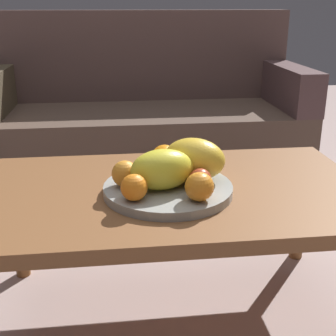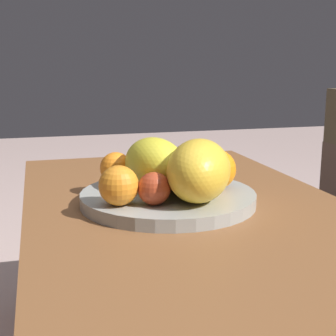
{
  "view_description": "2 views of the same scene",
  "coord_description": "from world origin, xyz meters",
  "px_view_note": "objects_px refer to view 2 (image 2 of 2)",
  "views": [
    {
      "loc": [
        -0.16,
        -1.19,
        0.94
      ],
      "look_at": [
        -0.02,
        -0.04,
        0.51
      ],
      "focal_mm": 48.45,
      "sensor_mm": 36.0,
      "label": 1
    },
    {
      "loc": [
        0.89,
        -0.29,
        0.72
      ],
      "look_at": [
        -0.02,
        -0.04,
        0.51
      ],
      "focal_mm": 51.3,
      "sensor_mm": 36.0,
      "label": 2
    }
  ],
  "objects_px": {
    "orange_back": "(157,163)",
    "banana_bunch": "(189,178)",
    "coffee_table": "(189,227)",
    "orange_front": "(116,168)",
    "melon_smaller_beside": "(199,170)",
    "fruit_bowl": "(168,198)",
    "melon_large_front": "(155,164)",
    "orange_right": "(119,186)",
    "orange_left": "(216,169)",
    "apple_front": "(154,189)"
  },
  "relations": [
    {
      "from": "banana_bunch",
      "to": "orange_right",
      "type": "bearing_deg",
      "value": -66.07
    },
    {
      "from": "orange_back",
      "to": "apple_front",
      "type": "xyz_separation_m",
      "value": [
        0.2,
        -0.05,
        -0.01
      ]
    },
    {
      "from": "melon_large_front",
      "to": "coffee_table",
      "type": "bearing_deg",
      "value": 55.31
    },
    {
      "from": "melon_large_front",
      "to": "orange_back",
      "type": "height_order",
      "value": "melon_large_front"
    },
    {
      "from": "fruit_bowl",
      "to": "orange_right",
      "type": "relative_size",
      "value": 4.79
    },
    {
      "from": "orange_front",
      "to": "orange_back",
      "type": "height_order",
      "value": "orange_back"
    },
    {
      "from": "melon_smaller_beside",
      "to": "orange_front",
      "type": "relative_size",
      "value": 2.55
    },
    {
      "from": "fruit_bowl",
      "to": "orange_back",
      "type": "height_order",
      "value": "orange_back"
    },
    {
      "from": "orange_front",
      "to": "banana_bunch",
      "type": "distance_m",
      "value": 0.17
    },
    {
      "from": "coffee_table",
      "to": "orange_left",
      "type": "xyz_separation_m",
      "value": [
        -0.02,
        0.07,
        0.11
      ]
    },
    {
      "from": "orange_front",
      "to": "coffee_table",
      "type": "bearing_deg",
      "value": 46.67
    },
    {
      "from": "coffee_table",
      "to": "melon_smaller_beside",
      "type": "height_order",
      "value": "melon_smaller_beside"
    },
    {
      "from": "melon_smaller_beside",
      "to": "coffee_table",
      "type": "bearing_deg",
      "value": -179.11
    },
    {
      "from": "melon_smaller_beside",
      "to": "orange_right",
      "type": "relative_size",
      "value": 2.36
    },
    {
      "from": "fruit_bowl",
      "to": "melon_smaller_beside",
      "type": "bearing_deg",
      "value": 26.18
    },
    {
      "from": "melon_smaller_beside",
      "to": "apple_front",
      "type": "xyz_separation_m",
      "value": [
        0.0,
        -0.09,
        -0.03
      ]
    },
    {
      "from": "melon_large_front",
      "to": "apple_front",
      "type": "height_order",
      "value": "melon_large_front"
    },
    {
      "from": "coffee_table",
      "to": "banana_bunch",
      "type": "distance_m",
      "value": 0.1
    },
    {
      "from": "melon_large_front",
      "to": "melon_smaller_beside",
      "type": "bearing_deg",
      "value": 32.45
    },
    {
      "from": "melon_large_front",
      "to": "orange_right",
      "type": "height_order",
      "value": "melon_large_front"
    },
    {
      "from": "orange_back",
      "to": "banana_bunch",
      "type": "bearing_deg",
      "value": 19.12
    },
    {
      "from": "melon_large_front",
      "to": "orange_front",
      "type": "relative_size",
      "value": 2.51
    },
    {
      "from": "orange_right",
      "to": "orange_back",
      "type": "xyz_separation_m",
      "value": [
        -0.18,
        0.12,
        -0.0
      ]
    },
    {
      "from": "orange_left",
      "to": "orange_back",
      "type": "relative_size",
      "value": 1.14
    },
    {
      "from": "coffee_table",
      "to": "orange_front",
      "type": "bearing_deg",
      "value": -133.33
    },
    {
      "from": "melon_smaller_beside",
      "to": "orange_left",
      "type": "distance_m",
      "value": 0.1
    },
    {
      "from": "orange_left",
      "to": "orange_right",
      "type": "height_order",
      "value": "orange_left"
    },
    {
      "from": "coffee_table",
      "to": "melon_smaller_beside",
      "type": "bearing_deg",
      "value": 0.89
    },
    {
      "from": "orange_left",
      "to": "orange_right",
      "type": "xyz_separation_m",
      "value": [
        0.06,
        -0.22,
        -0.0
      ]
    },
    {
      "from": "melon_smaller_beside",
      "to": "orange_back",
      "type": "bearing_deg",
      "value": -170.34
    },
    {
      "from": "coffee_table",
      "to": "melon_smaller_beside",
      "type": "relative_size",
      "value": 6.31
    },
    {
      "from": "coffee_table",
      "to": "melon_smaller_beside",
      "type": "distance_m",
      "value": 0.14
    },
    {
      "from": "orange_back",
      "to": "apple_front",
      "type": "relative_size",
      "value": 1.18
    },
    {
      "from": "melon_smaller_beside",
      "to": "banana_bunch",
      "type": "relative_size",
      "value": 1.05
    },
    {
      "from": "orange_back",
      "to": "orange_right",
      "type": "bearing_deg",
      "value": -32.65
    },
    {
      "from": "fruit_bowl",
      "to": "orange_right",
      "type": "height_order",
      "value": "orange_right"
    },
    {
      "from": "orange_front",
      "to": "orange_left",
      "type": "bearing_deg",
      "value": 62.72
    },
    {
      "from": "melon_large_front",
      "to": "orange_back",
      "type": "xyz_separation_m",
      "value": [
        -0.1,
        0.03,
        -0.02
      ]
    },
    {
      "from": "orange_front",
      "to": "orange_back",
      "type": "distance_m",
      "value": 0.1
    },
    {
      "from": "coffee_table",
      "to": "orange_front",
      "type": "xyz_separation_m",
      "value": [
        -0.12,
        -0.13,
        0.11
      ]
    },
    {
      "from": "orange_front",
      "to": "banana_bunch",
      "type": "xyz_separation_m",
      "value": [
        0.09,
        0.14,
        -0.01
      ]
    },
    {
      "from": "fruit_bowl",
      "to": "orange_left",
      "type": "height_order",
      "value": "orange_left"
    },
    {
      "from": "orange_back",
      "to": "banana_bunch",
      "type": "height_order",
      "value": "orange_back"
    },
    {
      "from": "fruit_bowl",
      "to": "banana_bunch",
      "type": "bearing_deg",
      "value": 94.35
    },
    {
      "from": "fruit_bowl",
      "to": "orange_front",
      "type": "height_order",
      "value": "orange_front"
    },
    {
      "from": "fruit_bowl",
      "to": "melon_smaller_beside",
      "type": "xyz_separation_m",
      "value": [
        0.08,
        0.04,
        0.07
      ]
    },
    {
      "from": "coffee_table",
      "to": "orange_left",
      "type": "relative_size",
      "value": 13.42
    },
    {
      "from": "melon_smaller_beside",
      "to": "orange_right",
      "type": "bearing_deg",
      "value": -94.9
    },
    {
      "from": "orange_front",
      "to": "melon_large_front",
      "type": "bearing_deg",
      "value": 40.51
    },
    {
      "from": "fruit_bowl",
      "to": "melon_large_front",
      "type": "relative_size",
      "value": 2.06
    }
  ]
}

